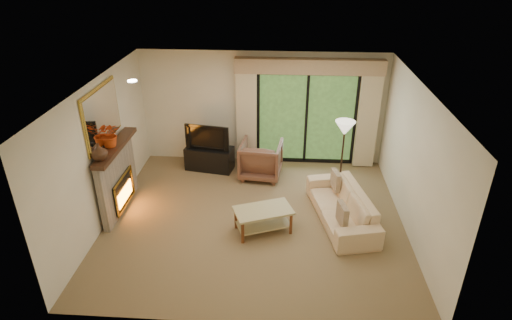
# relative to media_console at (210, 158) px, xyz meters

# --- Properties ---
(floor) EXTENTS (5.50, 5.50, 0.00)m
(floor) POSITION_rel_media_console_xyz_m (1.17, -1.95, -0.26)
(floor) COLOR olive
(floor) RESTS_ON ground
(ceiling) EXTENTS (5.50, 5.50, 0.00)m
(ceiling) POSITION_rel_media_console_xyz_m (1.17, -1.95, 2.34)
(ceiling) COLOR white
(ceiling) RESTS_ON ground
(wall_back) EXTENTS (5.00, 0.00, 5.00)m
(wall_back) POSITION_rel_media_console_xyz_m (1.17, 0.55, 1.04)
(wall_back) COLOR beige
(wall_back) RESTS_ON ground
(wall_front) EXTENTS (5.00, 0.00, 5.00)m
(wall_front) POSITION_rel_media_console_xyz_m (1.17, -4.45, 1.04)
(wall_front) COLOR beige
(wall_front) RESTS_ON ground
(wall_left) EXTENTS (0.00, 5.00, 5.00)m
(wall_left) POSITION_rel_media_console_xyz_m (-1.58, -1.95, 1.04)
(wall_left) COLOR beige
(wall_left) RESTS_ON ground
(wall_right) EXTENTS (0.00, 5.00, 5.00)m
(wall_right) POSITION_rel_media_console_xyz_m (3.92, -1.95, 1.04)
(wall_right) COLOR beige
(wall_right) RESTS_ON ground
(fireplace) EXTENTS (0.24, 1.70, 1.37)m
(fireplace) POSITION_rel_media_console_xyz_m (-1.46, -1.75, 0.42)
(fireplace) COLOR gray
(fireplace) RESTS_ON floor
(mirror) EXTENTS (0.07, 1.45, 1.02)m
(mirror) POSITION_rel_media_console_xyz_m (-1.54, -1.75, 1.69)
(mirror) COLOR gold
(mirror) RESTS_ON wall_left
(sliding_door) EXTENTS (2.26, 0.10, 2.16)m
(sliding_door) POSITION_rel_media_console_xyz_m (2.17, 0.50, 0.84)
(sliding_door) COLOR black
(sliding_door) RESTS_ON floor
(curtain_left) EXTENTS (0.45, 0.18, 2.35)m
(curtain_left) POSITION_rel_media_console_xyz_m (0.82, 0.39, 0.94)
(curtain_left) COLOR beige
(curtain_left) RESTS_ON floor
(curtain_right) EXTENTS (0.45, 0.18, 2.35)m
(curtain_right) POSITION_rel_media_console_xyz_m (3.52, 0.39, 0.94)
(curtain_right) COLOR beige
(curtain_right) RESTS_ON floor
(cornice) EXTENTS (3.20, 0.24, 0.32)m
(cornice) POSITION_rel_media_console_xyz_m (2.17, 0.41, 2.06)
(cornice) COLOR tan
(cornice) RESTS_ON wall_back
(media_console) EXTENTS (1.13, 0.66, 0.53)m
(media_console) POSITION_rel_media_console_xyz_m (0.00, 0.00, 0.00)
(media_console) COLOR black
(media_console) RESTS_ON floor
(tv) EXTENTS (1.01, 0.31, 0.58)m
(tv) POSITION_rel_media_console_xyz_m (0.00, 0.00, 0.55)
(tv) COLOR black
(tv) RESTS_ON media_console
(armchair) EXTENTS (0.96, 0.99, 0.82)m
(armchair) POSITION_rel_media_console_xyz_m (1.19, -0.26, 0.14)
(armchair) COLOR brown
(armchair) RESTS_ON floor
(sofa) EXTENTS (1.23, 2.19, 0.60)m
(sofa) POSITION_rel_media_console_xyz_m (2.78, -1.85, 0.04)
(sofa) COLOR beige
(sofa) RESTS_ON floor
(pillow_near) EXTENTS (0.18, 0.39, 0.38)m
(pillow_near) POSITION_rel_media_console_xyz_m (2.71, -2.45, 0.25)
(pillow_near) COLOR brown
(pillow_near) RESTS_ON sofa
(pillow_far) EXTENTS (0.17, 0.38, 0.36)m
(pillow_far) POSITION_rel_media_console_xyz_m (2.71, -1.26, 0.24)
(pillow_far) COLOR brown
(pillow_far) RESTS_ON sofa
(coffee_table) EXTENTS (1.14, 0.88, 0.45)m
(coffee_table) POSITION_rel_media_console_xyz_m (1.35, -2.30, -0.04)
(coffee_table) COLOR tan
(coffee_table) RESTS_ON floor
(floor_lamp) EXTENTS (0.50, 0.50, 1.52)m
(floor_lamp) POSITION_rel_media_console_xyz_m (2.88, -0.67, 0.49)
(floor_lamp) COLOR beige
(floor_lamp) RESTS_ON floor
(vase) EXTENTS (0.37, 0.37, 0.30)m
(vase) POSITION_rel_media_console_xyz_m (-1.44, -2.34, 1.25)
(vase) COLOR #382114
(vase) RESTS_ON fireplace
(branches) EXTENTS (0.46, 0.41, 0.47)m
(branches) POSITION_rel_media_console_xyz_m (-1.44, -1.81, 1.34)
(branches) COLOR #C93F11
(branches) RESTS_ON fireplace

